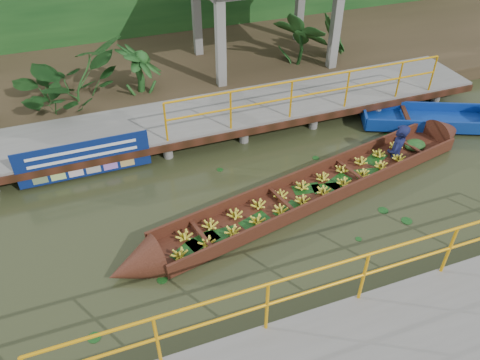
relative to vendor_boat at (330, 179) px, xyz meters
name	(u,v)px	position (x,y,z in m)	size (l,w,h in m)	color
ground	(244,217)	(-2.16, -0.26, -0.24)	(80.00, 80.00, 0.00)	#2B3018
land_strip	(164,65)	(-2.16, 7.24, -0.01)	(30.00, 8.00, 0.45)	#312818
far_dock	(199,119)	(-2.14, 3.17, 0.24)	(16.00, 2.06, 1.66)	slate
vendor_boat	(330,179)	(0.00, 0.00, 0.00)	(9.68, 2.94, 2.14)	#391A0F
moored_blue_boat	(462,121)	(4.65, 1.11, -0.07)	(4.05, 2.52, 0.95)	navy
blue_banner	(84,159)	(-5.11, 2.22, 0.32)	(2.97, 0.04, 0.93)	navy
tropical_plants	(131,71)	(-3.47, 5.04, 0.96)	(14.20, 1.20, 1.50)	#123A15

